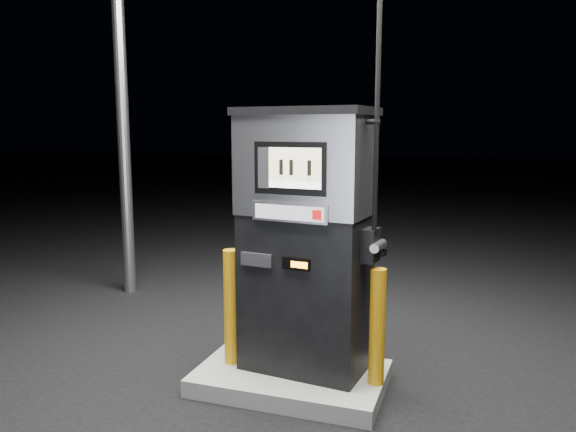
% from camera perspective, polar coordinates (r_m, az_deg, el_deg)
% --- Properties ---
extents(ground, '(80.00, 80.00, 0.00)m').
position_cam_1_polar(ground, '(5.10, 0.32, -16.89)').
color(ground, black).
rests_on(ground, ground).
extents(pump_island, '(1.60, 1.00, 0.15)m').
position_cam_1_polar(pump_island, '(5.07, 0.32, -16.13)').
color(pump_island, '#62635E').
rests_on(pump_island, ground).
extents(fuel_dispenser, '(1.27, 0.78, 4.64)m').
position_cam_1_polar(fuel_dispenser, '(4.74, 1.83, -2.30)').
color(fuel_dispenser, black).
rests_on(fuel_dispenser, pump_island).
extents(bollard_left, '(0.18, 0.18, 1.03)m').
position_cam_1_polar(bollard_left, '(5.03, -5.75, -9.16)').
color(bollard_left, '#CA860B').
rests_on(bollard_left, pump_island).
extents(bollard_right, '(0.16, 0.16, 0.97)m').
position_cam_1_polar(bollard_right, '(4.67, 9.05, -11.06)').
color(bollard_right, '#CA860B').
rests_on(bollard_right, pump_island).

